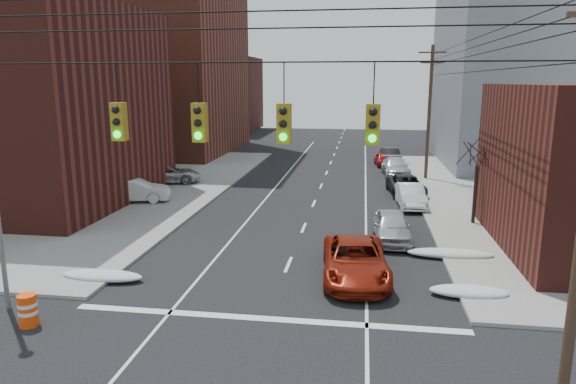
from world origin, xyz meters
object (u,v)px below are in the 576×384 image
(parked_car_c, at_px, (406,185))
(lot_car_a, at_px, (134,190))
(red_pickup, at_px, (355,260))
(parked_car_a, at_px, (392,226))
(lot_car_c, at_px, (69,183))
(parked_car_f, at_px, (390,156))
(construction_barrel, at_px, (28,310))
(parked_car_e, at_px, (383,159))
(parked_car_b, at_px, (411,196))
(parked_car_d, at_px, (395,167))
(lot_car_d, at_px, (50,180))
(lot_car_b, at_px, (169,174))

(parked_car_c, distance_m, lot_car_a, 19.21)
(red_pickup, xyz_separation_m, parked_car_a, (1.79, 5.51, -0.02))
(lot_car_a, bearing_deg, red_pickup, -141.12)
(lot_car_c, bearing_deg, parked_car_f, -46.90)
(construction_barrel, bearing_deg, parked_car_e, 70.03)
(lot_car_a, relative_size, lot_car_c, 0.88)
(parked_car_b, bearing_deg, lot_car_c, 176.37)
(parked_car_c, height_order, parked_car_f, parked_car_f)
(parked_car_a, relative_size, parked_car_d, 0.87)
(parked_car_a, relative_size, construction_barrel, 4.12)
(lot_car_c, bearing_deg, parked_car_a, -103.26)
(red_pickup, xyz_separation_m, lot_car_c, (-20.72, 13.03, 0.14))
(parked_car_e, height_order, construction_barrel, parked_car_e)
(parked_car_a, bearing_deg, parked_car_b, 76.73)
(red_pickup, xyz_separation_m, parked_car_c, (3.39, 16.92, -0.09))
(red_pickup, relative_size, parked_car_a, 1.25)
(parked_car_e, xyz_separation_m, lot_car_d, (-25.18, -15.92, 0.25))
(parked_car_e, distance_m, lot_car_a, 25.41)
(parked_car_d, bearing_deg, parked_car_e, 95.08)
(red_pickup, relative_size, lot_car_b, 1.12)
(parked_car_a, distance_m, construction_barrel, 17.06)
(parked_car_f, bearing_deg, lot_car_b, -150.03)
(lot_car_c, bearing_deg, construction_barrel, -147.35)
(parked_car_f, distance_m, lot_car_a, 26.90)
(lot_car_a, distance_m, lot_car_c, 5.94)
(parked_car_b, relative_size, parked_car_e, 1.23)
(red_pickup, bearing_deg, construction_barrel, -155.72)
(red_pickup, xyz_separation_m, construction_barrel, (-10.88, -5.93, -0.23))
(parked_car_e, height_order, lot_car_c, lot_car_c)
(parked_car_e, height_order, lot_car_d, lot_car_d)
(red_pickup, distance_m, lot_car_a, 18.84)
(parked_car_e, relative_size, parked_car_f, 0.79)
(lot_car_a, bearing_deg, construction_barrel, 179.50)
(lot_car_b, distance_m, lot_car_c, 7.49)
(parked_car_c, distance_m, lot_car_c, 24.42)
(parked_car_c, distance_m, parked_car_f, 14.52)
(parked_car_d, height_order, lot_car_d, lot_car_d)
(parked_car_c, xyz_separation_m, parked_car_d, (-0.32, 7.92, 0.06))
(lot_car_b, bearing_deg, parked_car_c, -109.31)
(parked_car_c, bearing_deg, parked_car_a, -103.97)
(parked_car_a, relative_size, parked_car_c, 0.90)
(parked_car_a, distance_m, parked_car_f, 25.95)
(parked_car_f, bearing_deg, red_pickup, -101.79)
(red_pickup, relative_size, lot_car_d, 1.34)
(parked_car_e, height_order, parked_car_f, parked_car_f)
(parked_car_d, bearing_deg, lot_car_c, -157.95)
(parked_car_a, xyz_separation_m, parked_car_b, (1.60, 7.71, -0.03))
(parked_car_b, height_order, construction_barrel, parked_car_b)
(parked_car_f, bearing_deg, lot_car_d, -152.76)
(parked_car_d, distance_m, lot_car_c, 26.56)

